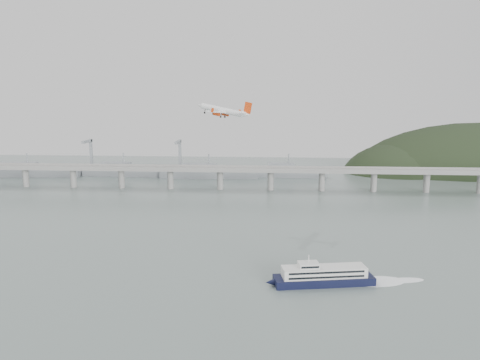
{
  "coord_description": "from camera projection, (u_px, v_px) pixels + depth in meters",
  "views": [
    {
      "loc": [
        21.79,
        -253.78,
        92.03
      ],
      "look_at": [
        0.0,
        55.0,
        36.0
      ],
      "focal_mm": 35.0,
      "sensor_mm": 36.0,
      "label": 1
    }
  ],
  "objects": [
    {
      "name": "ferry",
      "position": [
        324.0,
        276.0,
        231.12
      ],
      "size": [
        81.04,
        24.51,
        15.37
      ],
      "rotation": [
        0.0,
        0.0,
        0.18
      ],
      "color": "black",
      "rests_on": "ground"
    },
    {
      "name": "distant_fleet",
      "position": [
        118.0,
        171.0,
        536.85
      ],
      "size": [
        453.0,
        60.9,
        40.0
      ],
      "color": "gray",
      "rests_on": "ground"
    },
    {
      "name": "airliner",
      "position": [
        224.0,
        111.0,
        323.66
      ],
      "size": [
        41.01,
        38.48,
        11.46
      ],
      "rotation": [
        0.05,
        -0.17,
        2.73
      ],
      "color": "white",
      "rests_on": "ground"
    },
    {
      "name": "bridge",
      "position": [
        249.0,
        172.0,
        460.25
      ],
      "size": [
        800.0,
        22.0,
        23.9
      ],
      "color": "gray",
      "rests_on": "ground"
    },
    {
      "name": "ground",
      "position": [
        233.0,
        259.0,
        267.0
      ],
      "size": [
        900.0,
        900.0,
        0.0
      ],
      "primitive_type": "plane",
      "color": "slate",
      "rests_on": "ground"
    }
  ]
}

